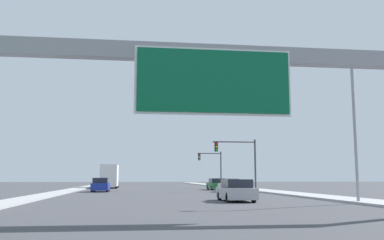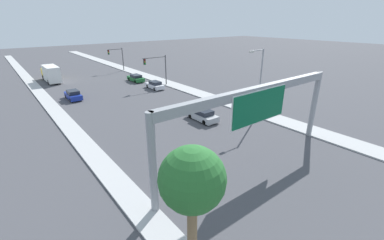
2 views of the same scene
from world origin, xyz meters
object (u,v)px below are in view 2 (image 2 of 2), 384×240
at_px(car_mid_right, 73,95).
at_px(street_lamp_right, 259,78).
at_px(car_mid_left, 136,78).
at_px(truck_box_primary, 51,74).
at_px(traffic_light_near_intersection, 158,66).
at_px(car_far_left, 155,85).
at_px(sign_gantry, 257,104).
at_px(palm_tree_foreground, 192,182).
at_px(traffic_light_mid_block, 118,56).
at_px(car_near_left, 202,115).

xyz_separation_m(car_mid_right, street_lamp_right, (17.03, -23.53, 4.50)).
height_order(car_mid_left, truck_box_primary, truck_box_primary).
bearing_deg(traffic_light_near_intersection, car_far_left, -145.28).
height_order(truck_box_primary, street_lamp_right, street_lamp_right).
xyz_separation_m(sign_gantry, street_lamp_right, (10.03, 7.64, -0.44)).
distance_m(truck_box_primary, palm_tree_foreground, 52.47).
bearing_deg(palm_tree_foreground, truck_box_primary, 85.92).
bearing_deg(sign_gantry, truck_box_primary, 98.42).
height_order(car_mid_right, car_far_left, car_mid_right).
bearing_deg(truck_box_primary, traffic_light_near_intersection, -47.76).
distance_m(traffic_light_mid_block, street_lamp_right, 42.47).
xyz_separation_m(car_far_left, traffic_light_near_intersection, (1.60, 1.11, 3.34)).
xyz_separation_m(traffic_light_near_intersection, traffic_light_mid_block, (0.37, 20.00, -0.21)).
height_order(car_mid_right, car_near_left, car_mid_right).
bearing_deg(truck_box_primary, car_mid_right, -90.00).
bearing_deg(sign_gantry, traffic_light_near_intersection, 74.04).
bearing_deg(car_mid_right, truck_box_primary, 90.00).
bearing_deg(car_near_left, sign_gantry, -107.65).
distance_m(car_mid_right, car_near_left, 22.74).
bearing_deg(palm_tree_foreground, car_near_left, 48.25).
xyz_separation_m(palm_tree_foreground, street_lamp_right, (20.76, 12.59, -0.22)).
distance_m(car_mid_left, palm_tree_foreground, 45.60).
bearing_deg(car_mid_left, sign_gantry, -100.77).
xyz_separation_m(car_near_left, traffic_light_near_intersection, (5.10, 19.08, 3.33)).
distance_m(sign_gantry, truck_box_primary, 47.94).
relative_size(sign_gantry, traffic_light_near_intersection, 3.49).
height_order(sign_gantry, car_mid_right, sign_gantry).
distance_m(car_near_left, street_lamp_right, 8.63).
xyz_separation_m(car_mid_left, car_far_left, (-0.00, -7.83, -0.01)).
bearing_deg(car_near_left, street_lamp_right, -27.17).
bearing_deg(palm_tree_foreground, sign_gantry, 24.73).
bearing_deg(traffic_light_mid_block, sign_gantry, -100.16).
xyz_separation_m(sign_gantry, truck_box_primary, (-7.00, 47.27, -3.94)).
height_order(car_near_left, traffic_light_near_intersection, traffic_light_near_intersection).
xyz_separation_m(traffic_light_near_intersection, palm_tree_foreground, (-19.33, -35.02, 1.42)).
xyz_separation_m(car_mid_left, truck_box_primary, (-14.00, 10.46, 1.03)).
distance_m(car_mid_left, truck_box_primary, 17.51).
bearing_deg(sign_gantry, car_near_left, 72.35).
relative_size(car_far_left, truck_box_primary, 0.51).
bearing_deg(car_mid_right, car_near_left, -62.51).
xyz_separation_m(car_mid_right, truck_box_primary, (0.00, 16.09, 1.00)).
bearing_deg(car_far_left, sign_gantry, -103.58).
relative_size(truck_box_primary, palm_tree_foreground, 1.19).
height_order(car_mid_right, car_mid_left, car_mid_right).
height_order(traffic_light_near_intersection, street_lamp_right, street_lamp_right).
xyz_separation_m(car_far_left, truck_box_primary, (-14.00, 18.30, 1.04)).
bearing_deg(car_mid_left, car_far_left, -90.00).
bearing_deg(traffic_light_near_intersection, car_mid_right, 175.99).
bearing_deg(street_lamp_right, palm_tree_foreground, -148.78).
distance_m(traffic_light_near_intersection, traffic_light_mid_block, 20.00).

